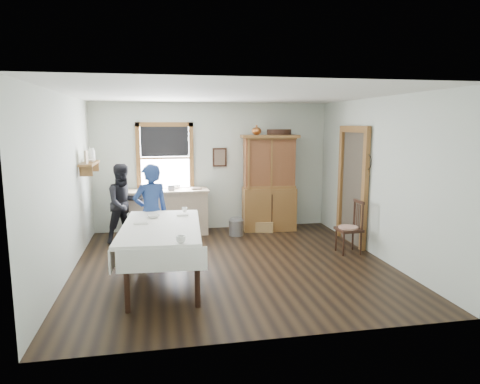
# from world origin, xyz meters

# --- Properties ---
(room) EXTENTS (5.01, 5.01, 2.70)m
(room) POSITION_xyz_m (0.00, 0.00, 1.35)
(room) COLOR black
(room) RESTS_ON ground
(window) EXTENTS (1.18, 0.07, 1.48)m
(window) POSITION_xyz_m (-1.00, 2.46, 1.64)
(window) COLOR white
(window) RESTS_ON room
(doorway) EXTENTS (0.09, 1.14, 2.22)m
(doorway) POSITION_xyz_m (2.46, 0.85, 1.16)
(doorway) COLOR #41392E
(doorway) RESTS_ON room
(wall_shelf) EXTENTS (0.24, 1.00, 0.44)m
(wall_shelf) POSITION_xyz_m (-2.37, 1.54, 1.57)
(wall_shelf) COLOR brown
(wall_shelf) RESTS_ON room
(framed_picture) EXTENTS (0.30, 0.04, 0.40)m
(framed_picture) POSITION_xyz_m (0.15, 2.46, 1.55)
(framed_picture) COLOR black
(framed_picture) RESTS_ON room
(rug_beater) EXTENTS (0.01, 0.27, 0.27)m
(rug_beater) POSITION_xyz_m (2.45, 0.30, 1.72)
(rug_beater) COLOR black
(rug_beater) RESTS_ON room
(work_counter) EXTENTS (1.62, 0.63, 0.93)m
(work_counter) POSITION_xyz_m (-0.96, 2.16, 0.46)
(work_counter) COLOR tan
(work_counter) RESTS_ON room
(china_hutch) EXTENTS (1.23, 0.65, 2.03)m
(china_hutch) POSITION_xyz_m (1.16, 2.15, 1.01)
(china_hutch) COLOR brown
(china_hutch) RESTS_ON room
(dining_table) EXTENTS (1.24, 2.18, 0.85)m
(dining_table) POSITION_xyz_m (-1.13, -0.62, 0.42)
(dining_table) COLOR white
(dining_table) RESTS_ON room
(spindle_chair) EXTENTS (0.45, 0.45, 0.94)m
(spindle_chair) POSITION_xyz_m (2.11, 0.22, 0.47)
(spindle_chair) COLOR black
(spindle_chair) RESTS_ON room
(pail) EXTENTS (0.33, 0.33, 0.32)m
(pail) POSITION_xyz_m (0.38, 1.78, 0.16)
(pail) COLOR gray
(pail) RESTS_ON room
(wicker_basket) EXTENTS (0.43, 0.36, 0.22)m
(wicker_basket) POSITION_xyz_m (1.03, 1.99, 0.11)
(wicker_basket) COLOR tan
(wicker_basket) RESTS_ON room
(woman_blue) EXTENTS (0.63, 0.52, 1.50)m
(woman_blue) POSITION_xyz_m (-1.28, 0.46, 0.75)
(woman_blue) COLOR navy
(woman_blue) RESTS_ON room
(figure_dark) EXTENTS (0.85, 0.78, 1.40)m
(figure_dark) POSITION_xyz_m (-1.80, 1.67, 0.70)
(figure_dark) COLOR black
(figure_dark) RESTS_ON room
(table_cup_a) EXTENTS (0.12, 0.12, 0.09)m
(table_cup_a) POSITION_xyz_m (-0.90, -1.59, 0.89)
(table_cup_a) COLOR white
(table_cup_a) RESTS_ON dining_table
(table_cup_b) EXTENTS (0.10, 0.10, 0.08)m
(table_cup_b) POSITION_xyz_m (-0.75, 0.20, 0.89)
(table_cup_b) COLOR white
(table_cup_b) RESTS_ON dining_table
(table_bowl) EXTENTS (0.25, 0.25, 0.05)m
(table_bowl) POSITION_xyz_m (-1.24, -0.11, 0.87)
(table_bowl) COLOR white
(table_bowl) RESTS_ON dining_table
(counter_book) EXTENTS (0.18, 0.24, 0.02)m
(counter_book) POSITION_xyz_m (-0.49, 2.17, 0.94)
(counter_book) COLOR brown
(counter_book) RESTS_ON work_counter
(counter_bowl) EXTENTS (0.26, 0.26, 0.07)m
(counter_bowl) POSITION_xyz_m (-0.80, 2.30, 0.96)
(counter_bowl) COLOR white
(counter_bowl) RESTS_ON work_counter
(shelf_bowl) EXTENTS (0.22, 0.22, 0.05)m
(shelf_bowl) POSITION_xyz_m (-2.37, 1.55, 1.60)
(shelf_bowl) COLOR white
(shelf_bowl) RESTS_ON wall_shelf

